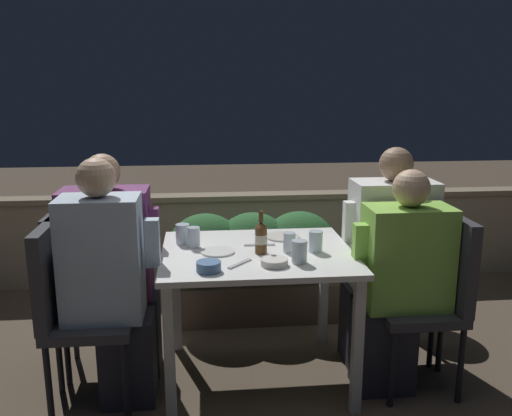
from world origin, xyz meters
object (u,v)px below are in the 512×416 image
Objects in this scene: potted_plant at (413,263)px; chair_left_near at (69,300)px; beer_bottle at (261,237)px; person_blue_shirt at (110,284)px; person_green_blouse at (398,283)px; person_purple_stripe at (115,268)px; person_white_polo at (385,257)px; chair_left_far at (78,279)px; chair_right_near at (436,287)px; chair_right_far at (418,267)px.

chair_left_near is at bearing -159.37° from potted_plant.
person_blue_shirt is at bearing -171.84° from beer_bottle.
person_purple_stripe is at bearing 168.39° from person_green_blouse.
person_white_polo is (1.51, 0.29, -0.01)m from person_blue_shirt.
chair_left_near is at bearing 179.47° from person_green_blouse.
chair_left_far is 0.21m from person_purple_stripe.
person_white_polo is at bearing 0.06° from chair_left_far.
person_green_blouse is 0.31m from person_white_polo.
chair_right_near is at bearing -60.80° from person_white_polo.
person_blue_shirt reaches higher than beer_bottle.
person_white_polo is 0.79m from beer_bottle.
chair_right_far reaches higher than potted_plant.
person_purple_stripe is (-0.02, 0.29, -0.02)m from person_blue_shirt.
chair_right_near is (1.68, -0.02, -0.08)m from person_blue_shirt.
chair_left_near is 0.75× the size of person_blue_shirt.
person_white_polo reaches higher than chair_left_far.
person_blue_shirt reaches higher than chair_right_near.
chair_left_near is 1.40× the size of potted_plant.
chair_right_near is at bearing -95.42° from chair_right_far.
chair_left_far is at bearing 94.52° from chair_left_near.
potted_plant is at bearing 75.97° from chair_right_near.
person_purple_stripe is (0.20, 0.00, 0.06)m from chair_left_far.
person_blue_shirt is at bearing -170.25° from chair_right_far.
potted_plant is (1.11, 0.67, -0.41)m from beer_bottle.
chair_left_near is 0.75× the size of person_white_polo.
chair_right_far is 0.75× the size of person_white_polo.
chair_right_near is at bearing -10.24° from person_purple_stripe.
beer_bottle reaches higher than potted_plant.
person_purple_stripe reaches higher than beer_bottle.
person_green_blouse is (1.68, -0.02, 0.03)m from chair_left_near.
person_blue_shirt is 1.88× the size of potted_plant.
chair_right_far is (0.23, 0.31, -0.03)m from person_green_blouse.
person_blue_shirt is at bearing 179.39° from person_green_blouse.
chair_left_near is at bearing -173.53° from beer_bottle.
person_purple_stripe reaches higher than chair_left_far.
beer_bottle is (-0.91, 0.13, 0.26)m from chair_right_near.
person_blue_shirt is 1.54m from person_white_polo.
chair_right_near is 0.31m from chair_right_far.
person_blue_shirt is 0.80m from beer_bottle.
chair_right_near is at bearing -0.48° from chair_left_near.
person_white_polo reaches higher than potted_plant.
chair_left_far is 0.76× the size of person_purple_stripe.
chair_left_far is at bearing 169.74° from person_green_blouse.
person_blue_shirt is 1.34× the size of chair_left_far.
person_green_blouse is 0.76m from beer_bottle.
potted_plant is (0.17, 0.49, -0.15)m from chair_right_far.
chair_left_far is at bearing 180.00° from person_purple_stripe.
person_blue_shirt is 0.38m from chair_left_far.
person_purple_stripe is 5.49× the size of beer_bottle.
chair_left_far is 1.04m from beer_bottle.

